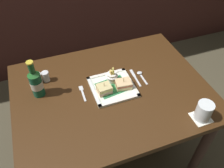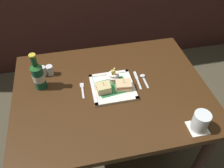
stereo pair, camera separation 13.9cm
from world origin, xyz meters
TOP-DOWN VIEW (x-y plane):
  - ground_plane at (0.00, 0.00)m, footprint 6.00×6.00m
  - dining_table at (0.00, 0.00)m, footprint 1.19×0.91m
  - square_plate at (0.01, 0.01)m, footprint 0.26×0.26m
  - sandwich_half_left at (-0.05, -0.01)m, footprint 0.09×0.08m
  - sandwich_half_right at (0.07, -0.01)m, footprint 0.10×0.08m
  - fries_cup at (0.02, 0.06)m, footprint 0.08×0.08m
  - beer_bottle at (-0.42, 0.12)m, footprint 0.07×0.07m
  - drink_coaster at (0.39, -0.37)m, footprint 0.10×0.10m
  - water_glass at (0.39, -0.37)m, footprint 0.09×0.09m
  - fork at (-0.17, 0.04)m, footprint 0.02×0.13m
  - knife at (0.18, 0.05)m, footprint 0.02×0.17m
  - spoon at (0.22, 0.06)m, footprint 0.03×0.13m
  - salt_shaker at (-0.41, 0.22)m, footprint 0.04×0.04m
  - pepper_shaker at (-0.36, 0.22)m, footprint 0.04×0.04m

SIDE VIEW (x-z plane):
  - ground_plane at x=0.00m, z-range 0.00..0.00m
  - dining_table at x=0.00m, z-range 0.28..1.05m
  - fork at x=-0.17m, z-range 0.78..0.78m
  - knife at x=0.18m, z-range 0.78..0.78m
  - drink_coaster at x=0.39m, z-range 0.78..0.78m
  - spoon at x=0.22m, z-range 0.78..0.79m
  - square_plate at x=0.01m, z-range 0.77..0.79m
  - pepper_shaker at x=-0.36m, z-range 0.77..0.84m
  - salt_shaker at x=-0.41m, z-range 0.77..0.84m
  - sandwich_half_right at x=0.07m, z-range 0.77..0.84m
  - sandwich_half_left at x=-0.05m, z-range 0.77..0.85m
  - water_glass at x=0.39m, z-range 0.77..0.88m
  - fries_cup at x=0.02m, z-range 0.78..0.88m
  - beer_bottle at x=-0.42m, z-range 0.75..1.00m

